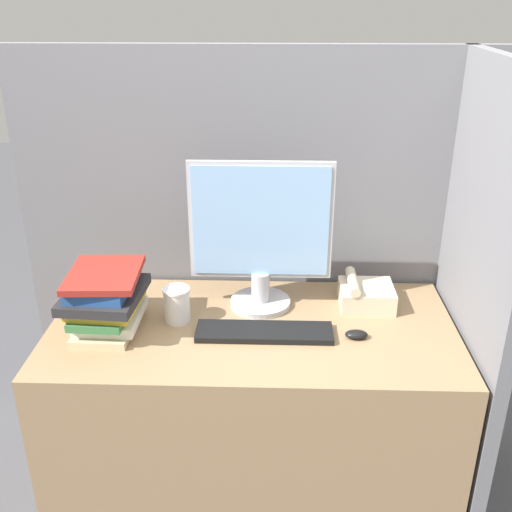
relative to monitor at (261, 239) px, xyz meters
name	(u,v)px	position (x,y,z in m)	size (l,w,h in m)	color
cubicle_panel_rear	(256,264)	(-0.02, 0.23, -0.20)	(1.77, 0.04, 1.63)	slate
cubicle_panel_right	(468,310)	(0.70, -0.12, -0.20)	(0.04, 0.74, 1.63)	slate
desk	(252,416)	(-0.02, -0.15, -0.63)	(1.37, 0.68, 0.76)	#937551
monitor	(261,239)	(0.00, 0.00, 0.00)	(0.49, 0.22, 0.53)	#B7B7BC
keyboard	(264,332)	(0.02, -0.21, -0.25)	(0.45, 0.12, 0.02)	black
mouse	(356,334)	(0.32, -0.22, -0.24)	(0.07, 0.05, 0.03)	black
coffee_cup	(177,305)	(-0.28, -0.12, -0.19)	(0.09, 0.09, 0.12)	white
book_stack	(106,300)	(-0.50, -0.18, -0.15)	(0.26, 0.29, 0.21)	#C6B78C
desk_telephone	(365,295)	(0.37, 0.01, -0.21)	(0.19, 0.18, 0.11)	beige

